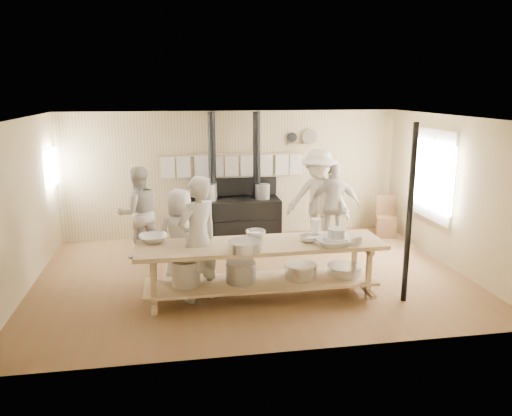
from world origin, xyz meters
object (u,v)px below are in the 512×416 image
(roasting_pan, at_px, (342,240))
(cook_right, at_px, (334,205))
(chair, at_px, (386,224))
(prep_table, at_px, (261,265))
(stove, at_px, (235,215))
(cook_by_window, at_px, (318,199))
(cook_left, at_px, (139,213))
(cook_center, at_px, (181,237))
(cook_far_left, at_px, (198,239))

(roasting_pan, bearing_deg, cook_right, 74.44)
(cook_right, xyz_separation_m, chair, (1.33, 0.55, -0.59))
(cook_right, bearing_deg, prep_table, 61.04)
(stove, height_order, roasting_pan, stove)
(prep_table, xyz_separation_m, cook_by_window, (1.53, 2.23, 0.44))
(cook_left, height_order, cook_center, cook_left)
(roasting_pan, bearing_deg, cook_far_left, 171.87)
(cook_far_left, height_order, cook_center, cook_far_left)
(cook_left, bearing_deg, cook_by_window, 163.20)
(cook_center, relative_size, cook_right, 0.91)
(cook_far_left, xyz_separation_m, chair, (4.06, 2.64, -0.68))
(prep_table, distance_m, cook_far_left, 0.99)
(stove, relative_size, cook_right, 1.54)
(stove, height_order, chair, stove)
(cook_center, xyz_separation_m, cook_right, (2.97, 1.40, 0.08))
(cook_far_left, height_order, cook_right, cook_far_left)
(stove, relative_size, cook_left, 1.54)
(prep_table, bearing_deg, roasting_pan, -10.48)
(cook_left, relative_size, cook_center, 1.10)
(stove, height_order, cook_far_left, stove)
(cook_far_left, distance_m, roasting_pan, 2.09)
(cook_by_window, distance_m, roasting_pan, 2.47)
(stove, relative_size, cook_center, 1.69)
(cook_center, relative_size, cook_by_window, 0.80)
(cook_left, bearing_deg, cook_center, 99.55)
(cook_far_left, bearing_deg, prep_table, 138.98)
(cook_left, bearing_deg, stove, -173.52)
(cook_right, bearing_deg, stove, -13.61)
(prep_table, relative_size, roasting_pan, 7.60)
(cook_by_window, bearing_deg, cook_center, -119.95)
(chair, distance_m, roasting_pan, 3.61)
(prep_table, height_order, chair, same)
(prep_table, xyz_separation_m, chair, (3.16, 2.72, -0.27))
(stove, bearing_deg, cook_far_left, -107.06)
(cook_far_left, distance_m, cook_by_window, 3.24)
(cook_by_window, height_order, chair, cook_by_window)
(cook_far_left, height_order, cook_left, cook_far_left)
(prep_table, relative_size, cook_center, 2.34)
(chair, bearing_deg, cook_far_left, -129.48)
(cook_by_window, bearing_deg, cook_far_left, -107.02)
(cook_far_left, height_order, chair, cook_far_left)
(cook_right, bearing_deg, cook_far_left, 48.63)
(cook_far_left, bearing_deg, stove, -143.03)
(stove, xyz_separation_m, cook_center, (-1.14, -2.24, 0.25))
(stove, bearing_deg, chair, -5.34)
(stove, height_order, prep_table, stove)
(cook_center, bearing_deg, cook_far_left, 91.58)
(roasting_pan, bearing_deg, prep_table, 169.52)
(stove, xyz_separation_m, roasting_pan, (1.16, -3.23, 0.38))
(chair, bearing_deg, prep_table, -121.81)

